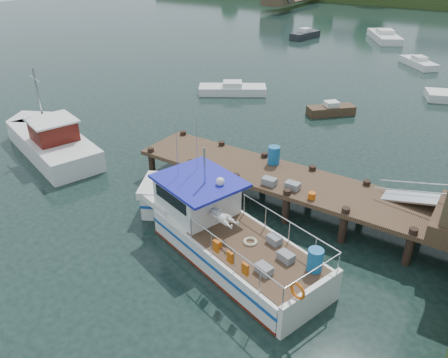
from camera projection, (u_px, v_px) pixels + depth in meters
The scene contains 9 objects.
ground_plane at pixel (259, 196), 20.65m from camera, with size 160.00×160.00×0.00m, color black.
dock at pixel (412, 194), 16.42m from camera, with size 16.60×3.00×4.78m.
lobster_boat at pixel (216, 228), 16.85m from camera, with size 9.85×5.28×4.80m.
work_boat at pixel (50, 140), 24.57m from camera, with size 9.00×4.94×4.76m.
moored_rowboat at pixel (331, 110), 30.18m from camera, with size 3.05×3.11×0.95m.
moored_a at pixel (232, 89), 34.34m from camera, with size 5.36×4.31×0.96m.
moored_b at pixel (419, 63), 41.82m from camera, with size 4.17×4.25×0.98m.
moored_d at pixel (384, 36), 52.92m from camera, with size 5.87×7.67×1.26m.
moored_e at pixel (305, 35), 53.86m from camera, with size 2.34×4.64×1.22m.
Camera 1 is at (8.39, -15.71, 10.60)m, focal length 35.00 mm.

